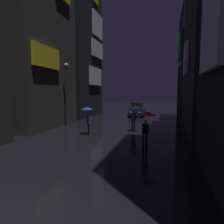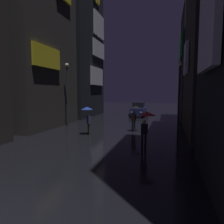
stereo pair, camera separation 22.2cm
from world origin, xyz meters
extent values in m
cube|color=#33302D|center=(-7.50, 13.04, 9.04)|extent=(4.00, 8.09, 18.08)
cube|color=yellow|center=(-5.35, 11.37, 6.04)|extent=(0.20, 3.63, 1.72)
cube|color=black|center=(-7.50, 22.19, 10.24)|extent=(4.00, 8.39, 20.48)
cube|color=white|center=(-5.35, 23.09, 5.39)|extent=(0.20, 4.38, 2.37)
cube|color=white|center=(-5.35, 23.89, 9.17)|extent=(0.20, 4.26, 2.19)
cube|color=white|center=(-5.35, 24.01, 12.45)|extent=(0.20, 3.73, 3.12)
cube|color=white|center=(5.35, 4.02, 5.27)|extent=(0.20, 2.77, 2.78)
cube|color=#33302D|center=(7.50, 12.90, 8.07)|extent=(4.00, 7.80, 16.14)
cube|color=white|center=(5.35, 12.58, 5.59)|extent=(0.20, 1.87, 2.24)
cube|color=#232328|center=(7.50, 21.57, 6.21)|extent=(4.00, 7.14, 12.41)
cube|color=white|center=(5.35, 22.58, 5.05)|extent=(0.20, 3.13, 2.82)
cube|color=#26E54C|center=(5.35, 21.43, 8.22)|extent=(0.20, 4.19, 2.55)
cylinder|color=#38332D|center=(-1.42, 10.62, 0.42)|extent=(0.12, 0.12, 0.85)
cylinder|color=#38332D|center=(-1.56, 10.73, 0.42)|extent=(0.12, 0.12, 0.85)
cube|color=#333859|center=(-1.49, 10.67, 1.15)|extent=(0.40, 0.39, 0.60)
sphere|color=beige|center=(-1.49, 10.67, 1.56)|extent=(0.22, 0.22, 0.22)
cylinder|color=#333859|center=(-1.66, 10.75, 1.20)|extent=(0.09, 0.09, 0.50)
cylinder|color=slate|center=(-1.66, 10.75, 1.53)|extent=(0.02, 0.02, 0.77)
cone|color=#263FB2|center=(-1.66, 10.75, 2.02)|extent=(0.90, 0.90, 0.20)
cylinder|color=black|center=(2.85, 7.91, 0.42)|extent=(0.12, 0.12, 0.85)
cylinder|color=black|center=(3.02, 7.95, 0.42)|extent=(0.12, 0.12, 0.85)
cube|color=black|center=(2.93, 7.93, 1.15)|extent=(0.38, 0.29, 0.60)
sphere|color=beige|center=(2.93, 7.93, 1.56)|extent=(0.22, 0.22, 0.22)
cylinder|color=black|center=(3.10, 8.02, 1.20)|extent=(0.09, 0.09, 0.50)
cylinder|color=slate|center=(3.10, 8.02, 1.53)|extent=(0.02, 0.02, 0.77)
cone|color=red|center=(3.10, 8.02, 2.02)|extent=(0.90, 0.90, 0.20)
cylinder|color=#2D2D38|center=(1.40, 13.00, 0.42)|extent=(0.12, 0.12, 0.85)
cylinder|color=#2D2D38|center=(1.57, 12.95, 0.42)|extent=(0.12, 0.12, 0.85)
cube|color=brown|center=(1.49, 12.98, 1.15)|extent=(0.39, 0.31, 0.60)
sphere|color=tan|center=(1.49, 12.98, 1.56)|extent=(0.22, 0.22, 0.22)
cylinder|color=brown|center=(1.67, 12.98, 1.20)|extent=(0.09, 0.09, 0.50)
cylinder|color=slate|center=(1.67, 12.98, 1.53)|extent=(0.02, 0.02, 0.77)
cone|color=black|center=(1.67, 12.98, 2.02)|extent=(0.90, 0.90, 0.20)
cube|color=navy|center=(0.42, 23.34, 0.77)|extent=(1.74, 4.12, 0.90)
cube|color=black|center=(0.42, 23.34, 1.57)|extent=(1.46, 1.86, 0.70)
cylinder|color=black|center=(1.24, 22.02, 0.32)|extent=(0.64, 0.23, 0.64)
cylinder|color=black|center=(-0.38, 22.00, 0.32)|extent=(0.64, 0.23, 0.64)
cylinder|color=black|center=(1.21, 24.68, 0.32)|extent=(0.64, 0.23, 0.64)
cylinder|color=black|center=(-0.40, 24.67, 0.32)|extent=(0.64, 0.23, 0.64)
cube|color=white|center=(0.99, 21.28, 0.77)|extent=(0.20, 0.06, 0.14)
cube|color=white|center=(-0.11, 21.27, 0.77)|extent=(0.20, 0.06, 0.14)
cylinder|color=#2D2D33|center=(-5.00, 13.99, 2.78)|extent=(0.14, 0.14, 5.56)
sphere|color=#F9EFCC|center=(-5.00, 13.99, 5.74)|extent=(0.36, 0.36, 0.36)
cylinder|color=#2D2D33|center=(5.00, 13.99, 2.64)|extent=(0.14, 0.14, 5.29)
sphere|color=#F9EFCC|center=(5.00, 13.99, 5.47)|extent=(0.36, 0.36, 0.36)
camera|label=1|loc=(3.99, -3.12, 3.17)|focal=32.00mm
camera|label=2|loc=(4.20, -3.06, 3.17)|focal=32.00mm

